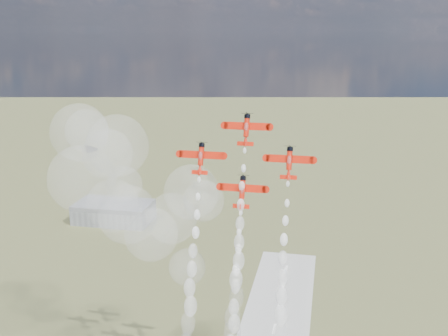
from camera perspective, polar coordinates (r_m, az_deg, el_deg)
name	(u,v)px	position (r m, az deg, el deg)	size (l,w,h in m)	color
hangar	(114,212)	(359.88, -11.90, -4.71)	(50.00, 28.00, 13.00)	gray
plane_lead	(246,129)	(152.27, 2.45, 4.26)	(13.38, 5.98, 9.16)	red
plane_left	(201,158)	(153.50, -2.54, 1.12)	(13.38, 5.98, 9.16)	red
plane_right	(289,162)	(149.50, 7.11, 0.64)	(13.38, 5.98, 9.16)	red
plane_slot	(242,191)	(150.19, 1.99, -2.53)	(13.38, 5.98, 9.16)	red
smoke_trail_lead	(234,310)	(151.91, 1.06, -15.23)	(5.52, 23.98, 57.26)	white
drifted_smoke_cloud	(124,181)	(175.80, -10.81, -1.38)	(58.15, 43.08, 55.82)	white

